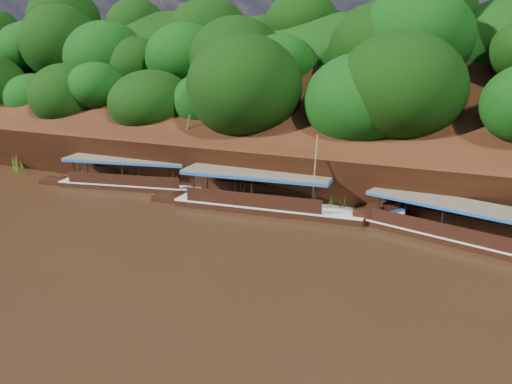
# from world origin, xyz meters

# --- Properties ---
(ground) EXTENTS (160.00, 160.00, 0.00)m
(ground) POSITION_xyz_m (0.00, 0.00, 0.00)
(ground) COLOR black
(ground) RESTS_ON ground
(riverbank) EXTENTS (120.00, 30.06, 19.40)m
(riverbank) POSITION_xyz_m (-0.01, 22.73, 1.89)
(riverbank) COLOR black
(riverbank) RESTS_ON ground
(boat_0) EXTENTS (13.50, 5.35, 5.92)m
(boat_0) POSITION_xyz_m (10.09, 7.31, 0.50)
(boat_0) COLOR black
(boat_0) RESTS_ON ground
(boat_1) EXTENTS (14.91, 3.74, 5.82)m
(boat_1) POSITION_xyz_m (-1.46, 8.16, 0.58)
(boat_1) COLOR black
(boat_1) RESTS_ON ground
(boat_2) EXTENTS (14.59, 4.96, 6.09)m
(boat_2) POSITION_xyz_m (-12.63, 9.01, 0.52)
(boat_2) COLOR black
(boat_2) RESTS_ON ground
(reeds) EXTENTS (47.99, 2.68, 2.02)m
(reeds) POSITION_xyz_m (-2.45, 9.56, 0.83)
(reeds) COLOR #396E1B
(reeds) RESTS_ON ground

